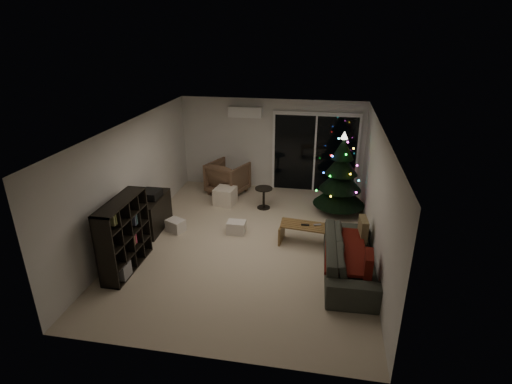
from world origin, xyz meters
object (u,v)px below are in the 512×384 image
coffee_table (312,235)px  christmas_tree (341,174)px  bookshelf (116,234)px  sofa (350,257)px  armchair (228,178)px  media_cabinet (153,213)px

coffee_table → christmas_tree: bearing=78.7°
bookshelf → sofa: bookshelf is taller
armchair → sofa: 4.64m
armchair → christmas_tree: (2.98, -0.75, 0.58)m
armchair → sofa: bearing=154.8°
media_cabinet → sofa: 4.43m
media_cabinet → armchair: armchair is taller
media_cabinet → coffee_table: media_cabinet is taller
christmas_tree → sofa: bearing=-86.4°
media_cabinet → armchair: 2.63m
bookshelf → christmas_tree: (4.13, 3.21, 0.32)m
sofa → media_cabinet: bearing=74.7°
sofa → coffee_table: (-0.73, 0.97, -0.13)m
media_cabinet → coffee_table: (3.57, -0.08, -0.17)m
media_cabinet → christmas_tree: christmas_tree is taller
media_cabinet → sofa: bearing=-16.1°
christmas_tree → armchair: bearing=165.9°
coffee_table → sofa: bearing=-45.7°
media_cabinet → coffee_table: bearing=-3.6°
armchair → christmas_tree: size_ratio=0.47×
bookshelf → armchair: (1.15, 3.96, -0.26)m
armchair → coffee_table: size_ratio=0.72×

